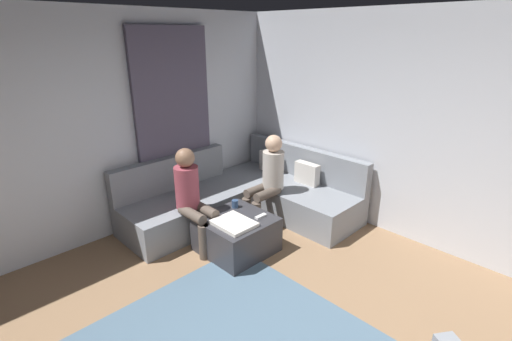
% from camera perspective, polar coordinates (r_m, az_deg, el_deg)
% --- Properties ---
extents(wall_back, '(6.00, 0.12, 2.70)m').
position_cam_1_polar(wall_back, '(4.59, 27.00, 4.80)').
color(wall_back, silver).
rests_on(wall_back, ground_plane).
extents(wall_left, '(0.12, 6.00, 2.70)m').
position_cam_1_polar(wall_left, '(4.62, -26.89, 4.89)').
color(wall_left, silver).
rests_on(wall_left, ground_plane).
extents(curtain_panel, '(0.06, 1.10, 2.50)m').
position_cam_1_polar(curtain_panel, '(5.08, -12.42, 6.73)').
color(curtain_panel, '#595166').
rests_on(curtain_panel, ground_plane).
extents(sectional_couch, '(2.10, 2.55, 0.87)m').
position_cam_1_polar(sectional_couch, '(5.16, -1.56, -4.00)').
color(sectional_couch, gray).
rests_on(sectional_couch, ground_plane).
extents(ottoman, '(0.76, 0.76, 0.42)m').
position_cam_1_polar(ottoman, '(4.39, -3.02, -9.76)').
color(ottoman, '#333338').
rests_on(ottoman, ground_plane).
extents(folded_blanket, '(0.44, 0.36, 0.04)m').
position_cam_1_polar(folded_blanket, '(4.14, -3.40, -8.10)').
color(folded_blanket, white).
rests_on(folded_blanket, ottoman).
extents(coffee_mug, '(0.08, 0.08, 0.10)m').
position_cam_1_polar(coffee_mug, '(4.52, -3.24, -5.12)').
color(coffee_mug, '#334C72').
rests_on(coffee_mug, ottoman).
extents(game_remote, '(0.05, 0.15, 0.02)m').
position_cam_1_polar(game_remote, '(4.30, 0.74, -7.04)').
color(game_remote, white).
rests_on(game_remote, ottoman).
extents(person_on_couch_back, '(0.30, 0.60, 1.20)m').
position_cam_1_polar(person_on_couch_back, '(4.80, 1.86, -1.01)').
color(person_on_couch_back, brown).
rests_on(person_on_couch_back, ground_plane).
extents(person_on_couch_side, '(0.60, 0.30, 1.20)m').
position_cam_1_polar(person_on_couch_side, '(4.34, -9.76, -3.77)').
color(person_on_couch_side, brown).
rests_on(person_on_couch_side, ground_plane).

